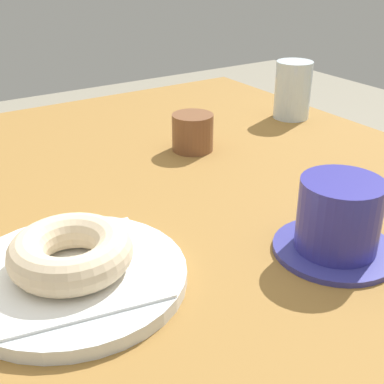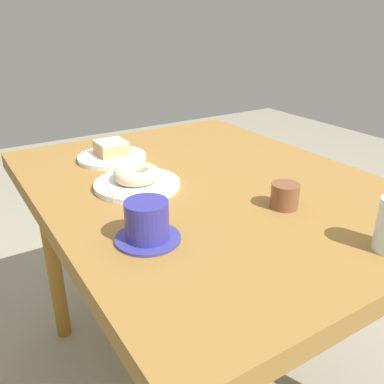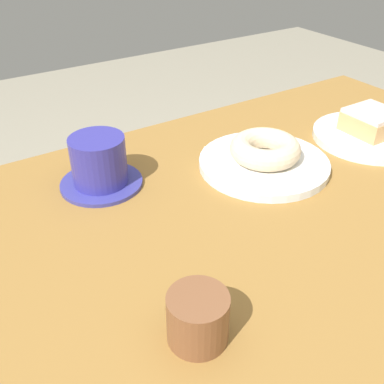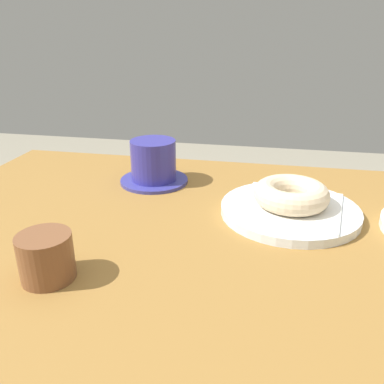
{
  "view_description": "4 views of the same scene",
  "coord_description": "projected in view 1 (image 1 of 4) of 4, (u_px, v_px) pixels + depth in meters",
  "views": [
    {
      "loc": [
        0.19,
        0.58,
        1.0
      ],
      "look_at": [
        -0.11,
        0.11,
        0.73
      ],
      "focal_mm": 48.98,
      "sensor_mm": 36.0,
      "label": 1
    },
    {
      "loc": [
        -0.82,
        0.56,
        1.11
      ],
      "look_at": [
        -0.09,
        0.1,
        0.73
      ],
      "focal_mm": 38.24,
      "sensor_mm": 36.0,
      "label": 2
    },
    {
      "loc": [
        -0.39,
        -0.32,
        1.08
      ],
      "look_at": [
        -0.11,
        0.12,
        0.74
      ],
      "focal_mm": 42.04,
      "sensor_mm": 36.0,
      "label": 3
    },
    {
      "loc": [
        0.02,
        -0.41,
        0.98
      ],
      "look_at": [
        -0.08,
        0.11,
        0.75
      ],
      "focal_mm": 36.89,
      "sensor_mm": 36.0,
      "label": 4
    }
  ],
  "objects": [
    {
      "name": "table",
      "position": [
        77.0,
        248.0,
        0.69
      ],
      "size": [
        1.08,
        0.83,
        0.7
      ],
      "color": "olive",
      "rests_on": "ground_plane"
    },
    {
      "name": "water_glass",
      "position": [
        293.0,
        90.0,
        0.94
      ],
      "size": [
        0.06,
        0.06,
        0.1
      ],
      "primitive_type": "cylinder",
      "color": "silver",
      "rests_on": "table"
    },
    {
      "name": "sugar_jar",
      "position": [
        193.0,
        132.0,
        0.8
      ],
      "size": [
        0.06,
        0.06,
        0.06
      ],
      "primitive_type": "cylinder",
      "color": "brown",
      "rests_on": "table"
    },
    {
      "name": "plate_sugar_ring",
      "position": [
        74.0,
        277.0,
        0.5
      ],
      "size": [
        0.22,
        0.22,
        0.01
      ],
      "primitive_type": "cylinder",
      "color": "white",
      "rests_on": "table"
    },
    {
      "name": "donut_sugar_ring",
      "position": [
        71.0,
        252.0,
        0.49
      ],
      "size": [
        0.12,
        0.12,
        0.04
      ],
      "primitive_type": "torus",
      "color": "beige",
      "rests_on": "napkin_sugar_ring"
    },
    {
      "name": "coffee_cup",
      "position": [
        338.0,
        219.0,
        0.53
      ],
      "size": [
        0.13,
        0.13,
        0.08
      ],
      "color": "#36378B",
      "rests_on": "table"
    },
    {
      "name": "napkin_sugar_ring",
      "position": [
        73.0,
        269.0,
        0.49
      ],
      "size": [
        0.18,
        0.18,
        0.0
      ],
      "primitive_type": "cube",
      "rotation": [
        0.0,
        0.0,
        -0.18
      ],
      "color": "white",
      "rests_on": "plate_sugar_ring"
    }
  ]
}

